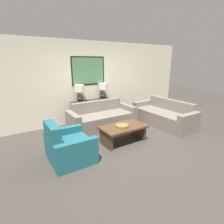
% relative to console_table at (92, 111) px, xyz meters
% --- Properties ---
extents(ground_plane, '(20.00, 20.00, 0.00)m').
position_rel_console_table_xyz_m(ground_plane, '(0.00, -2.05, -0.37)').
color(ground_plane, '#3D3833').
extents(back_wall, '(8.13, 0.12, 2.65)m').
position_rel_console_table_xyz_m(back_wall, '(0.00, 0.26, 0.96)').
color(back_wall, beige).
rests_on(back_wall, ground_plane).
extents(console_table, '(1.39, 0.35, 0.74)m').
position_rel_console_table_xyz_m(console_table, '(0.00, 0.00, 0.00)').
color(console_table, black).
rests_on(console_table, ground_plane).
extents(table_lamp_left, '(0.32, 0.32, 0.55)m').
position_rel_console_table_xyz_m(table_lamp_left, '(-0.43, 0.00, 0.71)').
color(table_lamp_left, '#333338').
rests_on(table_lamp_left, console_table).
extents(table_lamp_right, '(0.32, 0.32, 0.55)m').
position_rel_console_table_xyz_m(table_lamp_right, '(0.43, 0.00, 0.71)').
color(table_lamp_right, '#333338').
rests_on(table_lamp_right, console_table).
extents(couch_by_back_wall, '(2.07, 0.87, 0.80)m').
position_rel_console_table_xyz_m(couch_by_back_wall, '(0.00, -0.64, -0.09)').
color(couch_by_back_wall, slate).
rests_on(couch_by_back_wall, ground_plane).
extents(couch_by_side, '(0.87, 2.07, 0.80)m').
position_rel_console_table_xyz_m(couch_by_side, '(1.84, -1.51, -0.09)').
color(couch_by_side, slate).
rests_on(couch_by_side, ground_plane).
extents(coffee_table, '(1.16, 0.66, 0.43)m').
position_rel_console_table_xyz_m(coffee_table, '(-0.05, -1.85, -0.05)').
color(coffee_table, '#4C331E').
rests_on(coffee_table, ground_plane).
extents(decorative_bowl, '(0.32, 0.32, 0.06)m').
position_rel_console_table_xyz_m(decorative_bowl, '(-0.13, -1.90, 0.09)').
color(decorative_bowl, olive).
rests_on(decorative_bowl, coffee_table).
extents(armchair_near_back_wall, '(0.85, 0.96, 0.85)m').
position_rel_console_table_xyz_m(armchair_near_back_wall, '(-1.52, -1.92, -0.08)').
color(armchair_near_back_wall, '#1E5B66').
rests_on(armchair_near_back_wall, ground_plane).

